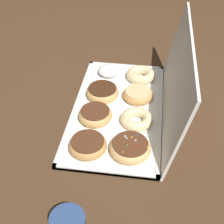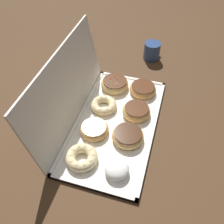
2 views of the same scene
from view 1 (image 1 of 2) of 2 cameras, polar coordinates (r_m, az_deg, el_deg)
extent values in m
plane|color=#4C331E|center=(1.11, 1.02, 0.22)|extent=(3.00, 3.00, 0.00)
cube|color=white|center=(1.11, 1.03, 0.41)|extent=(0.57, 0.31, 0.01)
cube|color=white|center=(1.13, -6.39, 1.17)|extent=(0.57, 0.01, 0.01)
cube|color=white|center=(1.11, 8.62, -0.17)|extent=(0.57, 0.01, 0.01)
cube|color=white|center=(1.34, 2.54, 8.14)|extent=(0.01, 0.31, 0.01)
cube|color=white|center=(0.91, -1.21, -10.69)|extent=(0.01, 0.31, 0.01)
cube|color=white|center=(1.03, 11.44, 5.50)|extent=(0.57, 0.06, 0.29)
ellipsoid|color=white|center=(1.27, -0.61, 7.45)|extent=(0.08, 0.08, 0.04)
torus|color=tan|center=(1.15, -1.73, 3.56)|extent=(0.12, 0.12, 0.04)
cylinder|color=#472816|center=(1.14, -1.74, 4.25)|extent=(0.10, 0.10, 0.01)
torus|color=tan|center=(1.05, -3.02, -0.56)|extent=(0.11, 0.11, 0.04)
cylinder|color=#59331E|center=(1.04, -3.05, 0.18)|extent=(0.10, 0.10, 0.01)
torus|color=tan|center=(0.96, -4.37, -5.96)|extent=(0.12, 0.12, 0.04)
cylinder|color=#59331E|center=(0.94, -4.42, -5.26)|extent=(0.10, 0.10, 0.01)
torus|color=beige|center=(1.25, 5.15, 6.64)|extent=(0.11, 0.11, 0.04)
sphere|color=beige|center=(1.21, 5.05, 6.04)|extent=(0.02, 0.02, 0.02)
sphere|color=beige|center=(1.22, 6.13, 6.14)|extent=(0.02, 0.02, 0.02)
sphere|color=beige|center=(1.24, 6.82, 6.57)|extent=(0.02, 0.02, 0.02)
sphere|color=beige|center=(1.26, 6.88, 7.16)|extent=(0.02, 0.02, 0.02)
sphere|color=beige|center=(1.27, 6.29, 7.68)|extent=(0.02, 0.02, 0.02)
sphere|color=beige|center=(1.28, 5.30, 7.94)|extent=(0.02, 0.02, 0.02)
sphere|color=beige|center=(1.27, 4.26, 7.85)|extent=(0.02, 0.02, 0.02)
sphere|color=beige|center=(1.26, 3.56, 7.44)|extent=(0.02, 0.02, 0.02)
sphere|color=beige|center=(1.24, 3.46, 6.86)|extent=(0.02, 0.02, 0.02)
sphere|color=beige|center=(1.22, 4.03, 6.32)|extent=(0.02, 0.02, 0.02)
torus|color=tan|center=(1.15, 4.66, 3.09)|extent=(0.11, 0.11, 0.03)
cylinder|color=#EACC8C|center=(1.14, 4.71, 3.71)|extent=(0.09, 0.09, 0.01)
torus|color=beige|center=(1.04, 4.42, -1.28)|extent=(0.11, 0.11, 0.03)
sphere|color=beige|center=(1.01, 4.28, -2.29)|extent=(0.02, 0.02, 0.02)
sphere|color=beige|center=(1.02, 5.55, -2.14)|extent=(0.02, 0.02, 0.02)
sphere|color=beige|center=(1.03, 6.37, -1.51)|extent=(0.02, 0.02, 0.02)
sphere|color=beige|center=(1.05, 6.44, -0.67)|extent=(0.02, 0.02, 0.02)
sphere|color=beige|center=(1.06, 5.76, 0.05)|extent=(0.02, 0.02, 0.02)
sphere|color=beige|center=(1.07, 4.61, 0.40)|extent=(0.02, 0.02, 0.02)
sphere|color=beige|center=(1.06, 3.40, 0.26)|extent=(0.02, 0.02, 0.02)
sphere|color=beige|center=(1.05, 2.56, -0.33)|extent=(0.02, 0.02, 0.02)
sphere|color=beige|center=(1.03, 2.43, -1.15)|extent=(0.02, 0.02, 0.02)
sphere|color=beige|center=(1.02, 3.08, -1.91)|extent=(0.02, 0.02, 0.02)
torus|color=#E5B770|center=(0.95, 3.26, -6.48)|extent=(0.12, 0.12, 0.04)
cylinder|color=#59331E|center=(0.93, 3.31, -5.71)|extent=(0.11, 0.11, 0.01)
sphere|color=green|center=(0.92, 2.76, -5.96)|extent=(0.00, 0.00, 0.00)
sphere|color=yellow|center=(0.90, 1.96, -7.17)|extent=(0.00, 0.00, 0.00)
sphere|color=blue|center=(0.95, 4.60, -4.16)|extent=(0.00, 0.00, 0.00)
sphere|color=yellow|center=(0.95, 3.55, -4.54)|extent=(0.01, 0.01, 0.01)
sphere|color=orange|center=(0.92, 6.28, -6.32)|extent=(0.00, 0.00, 0.00)
sphere|color=white|center=(0.94, 4.23, -5.09)|extent=(0.01, 0.01, 0.01)
sphere|color=white|center=(0.94, 2.67, -4.71)|extent=(0.01, 0.01, 0.01)
sphere|color=red|center=(0.91, 3.57, -6.53)|extent=(0.00, 0.00, 0.00)
sphere|color=red|center=(0.93, 4.61, -5.82)|extent=(0.00, 0.00, 0.00)
sphere|color=white|center=(0.95, 2.33, -4.36)|extent=(0.01, 0.01, 0.01)
cylinder|color=black|center=(0.75, -8.04, -18.59)|extent=(0.07, 0.07, 0.01)
camera|label=2|loc=(1.47, -3.05, 41.43)|focal=39.38mm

